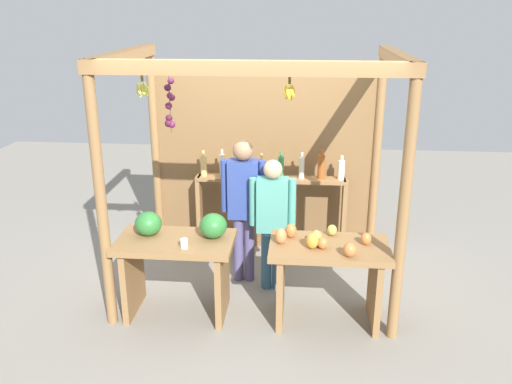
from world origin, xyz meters
TOP-DOWN VIEW (x-y plane):
  - ground_plane at (0.00, 0.00)m, footprint 12.00×12.00m
  - market_stall at (-0.01, 0.42)m, footprint 2.78×1.95m
  - fruit_counter_left at (-0.72, -0.67)m, footprint 1.12×0.64m
  - fruit_counter_right at (0.72, -0.69)m, footprint 1.12×0.64m
  - bottle_shelf_unit at (0.11, 0.69)m, footprint 1.78×0.22m
  - vendor_man at (-0.15, 0.04)m, footprint 0.48×0.22m
  - vendor_woman at (0.16, -0.12)m, footprint 0.48×0.20m

SIDE VIEW (x-z plane):
  - ground_plane at x=0.00m, z-range 0.00..0.00m
  - fruit_counter_right at x=0.72m, z-range 0.11..1.06m
  - fruit_counter_left at x=-0.72m, z-range 0.12..1.16m
  - bottle_shelf_unit at x=0.11m, z-range 0.13..1.48m
  - vendor_woman at x=0.16m, z-range 0.13..1.57m
  - vendor_man at x=-0.15m, z-range 0.16..1.76m
  - market_stall at x=-0.01m, z-range 0.20..2.69m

